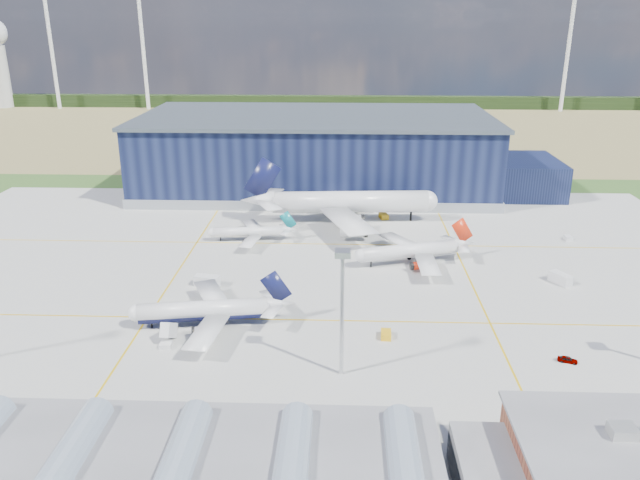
{
  "coord_description": "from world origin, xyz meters",
  "views": [
    {
      "loc": [
        9.95,
        -123.99,
        58.74
      ],
      "look_at": [
        4.58,
        15.15,
        8.4
      ],
      "focal_mm": 35.0,
      "sensor_mm": 36.0,
      "label": 1
    }
  ],
  "objects_px": {
    "airstair": "(169,334)",
    "car_a": "(568,360)",
    "hangar": "(324,156)",
    "gse_van_b": "(560,278)",
    "light_mast_center": "(342,293)",
    "airliner_red": "(410,244)",
    "gse_tug_c": "(384,216)",
    "airliner_navy": "(203,301)",
    "gse_tug_a": "(386,335)",
    "airliner_regional": "(248,227)",
    "car_b": "(552,422)",
    "gse_van_a": "(207,281)",
    "airliner_widebody": "(350,191)",
    "gse_tug_b": "(339,428)",
    "gse_van_c": "(414,427)",
    "gse_cart_a": "(568,238)",
    "gse_cart_b": "(276,230)"
  },
  "relations": [
    {
      "from": "gse_cart_a",
      "to": "airliner_red",
      "type": "bearing_deg",
      "value": -161.72
    },
    {
      "from": "gse_cart_a",
      "to": "gse_cart_b",
      "type": "height_order",
      "value": "gse_cart_b"
    },
    {
      "from": "gse_van_c",
      "to": "gse_tug_a",
      "type": "bearing_deg",
      "value": -14.34
    },
    {
      "from": "airliner_widebody",
      "to": "gse_tug_b",
      "type": "xyz_separation_m",
      "value": [
        -2.17,
        -101.0,
        -9.01
      ]
    },
    {
      "from": "airstair",
      "to": "car_b",
      "type": "relative_size",
      "value": 1.22
    },
    {
      "from": "gse_tug_c",
      "to": "gse_tug_a",
      "type": "bearing_deg",
      "value": -107.28
    },
    {
      "from": "light_mast_center",
      "to": "gse_tug_c",
      "type": "xyz_separation_m",
      "value": [
        12.42,
        88.33,
        -14.64
      ]
    },
    {
      "from": "gse_tug_a",
      "to": "gse_van_a",
      "type": "relative_size",
      "value": 0.55
    },
    {
      "from": "airliner_red",
      "to": "airliner_regional",
      "type": "distance_m",
      "value": 45.21
    },
    {
      "from": "airliner_navy",
      "to": "gse_tug_c",
      "type": "distance_m",
      "value": 81.86
    },
    {
      "from": "airliner_widebody",
      "to": "gse_tug_b",
      "type": "relative_size",
      "value": 20.78
    },
    {
      "from": "hangar",
      "to": "gse_van_b",
      "type": "distance_m",
      "value": 102.41
    },
    {
      "from": "airliner_regional",
      "to": "car_b",
      "type": "bearing_deg",
      "value": 119.76
    },
    {
      "from": "airliner_regional",
      "to": "gse_van_a",
      "type": "xyz_separation_m",
      "value": [
        -5.11,
        -30.82,
        -2.8
      ]
    },
    {
      "from": "airliner_regional",
      "to": "gse_tug_c",
      "type": "height_order",
      "value": "airliner_regional"
    },
    {
      "from": "gse_tug_b",
      "to": "gse_van_c",
      "type": "relative_size",
      "value": 0.59
    },
    {
      "from": "light_mast_center",
      "to": "gse_tug_b",
      "type": "relative_size",
      "value": 8.09
    },
    {
      "from": "gse_van_a",
      "to": "gse_tug_c",
      "type": "xyz_separation_m",
      "value": [
        43.45,
        52.08,
        -0.46
      ]
    },
    {
      "from": "airliner_regional",
      "to": "gse_van_a",
      "type": "distance_m",
      "value": 31.36
    },
    {
      "from": "gse_cart_a",
      "to": "airstair",
      "type": "xyz_separation_m",
      "value": [
        -95.29,
        -60.46,
        0.83
      ]
    },
    {
      "from": "airliner_red",
      "to": "gse_van_a",
      "type": "distance_m",
      "value": 50.41
    },
    {
      "from": "airstair",
      "to": "car_a",
      "type": "bearing_deg",
      "value": 1.98
    },
    {
      "from": "airliner_red",
      "to": "gse_van_b",
      "type": "relative_size",
      "value": 6.08
    },
    {
      "from": "airstair",
      "to": "gse_tug_c",
      "type": "bearing_deg",
      "value": 65.74
    },
    {
      "from": "gse_tug_c",
      "to": "airstair",
      "type": "height_order",
      "value": "airstair"
    },
    {
      "from": "car_a",
      "to": "gse_tug_a",
      "type": "bearing_deg",
      "value": 95.54
    },
    {
      "from": "gse_tug_a",
      "to": "gse_cart_b",
      "type": "xyz_separation_m",
      "value": [
        -27.8,
        60.81,
        0.03
      ]
    },
    {
      "from": "gse_van_c",
      "to": "airliner_red",
      "type": "bearing_deg",
      "value": -23.84
    },
    {
      "from": "airliner_red",
      "to": "hangar",
      "type": "bearing_deg",
      "value": -89.26
    },
    {
      "from": "light_mast_center",
      "to": "gse_tug_a",
      "type": "xyz_separation_m",
      "value": [
        8.57,
        13.24,
        -14.77
      ]
    },
    {
      "from": "airliner_regional",
      "to": "gse_van_b",
      "type": "distance_m",
      "value": 80.93
    },
    {
      "from": "airliner_red",
      "to": "gse_van_a",
      "type": "xyz_separation_m",
      "value": [
        -47.72,
        -15.75,
        -4.0
      ]
    },
    {
      "from": "light_mast_center",
      "to": "gse_van_a",
      "type": "distance_m",
      "value": 49.78
    },
    {
      "from": "car_a",
      "to": "airstair",
      "type": "bearing_deg",
      "value": 105.44
    },
    {
      "from": "light_mast_center",
      "to": "airliner_red",
      "type": "height_order",
      "value": "light_mast_center"
    },
    {
      "from": "airliner_red",
      "to": "gse_van_c",
      "type": "relative_size",
      "value": 6.7
    },
    {
      "from": "airliner_regional",
      "to": "gse_van_c",
      "type": "relative_size",
      "value": 5.17
    },
    {
      "from": "gse_tug_c",
      "to": "gse_van_c",
      "type": "bearing_deg",
      "value": -105.14
    },
    {
      "from": "airliner_navy",
      "to": "airliner_red",
      "type": "distance_m",
      "value": 56.39
    },
    {
      "from": "airliner_regional",
      "to": "gse_tug_a",
      "type": "height_order",
      "value": "airliner_regional"
    },
    {
      "from": "gse_tug_b",
      "to": "car_b",
      "type": "distance_m",
      "value": 32.35
    },
    {
      "from": "car_a",
      "to": "gse_van_c",
      "type": "bearing_deg",
      "value": 145.16
    },
    {
      "from": "hangar",
      "to": "car_a",
      "type": "distance_m",
      "value": 129.13
    },
    {
      "from": "airliner_navy",
      "to": "airliner_red",
      "type": "bearing_deg",
      "value": -150.45
    },
    {
      "from": "hangar",
      "to": "car_a",
      "type": "height_order",
      "value": "hangar"
    },
    {
      "from": "airliner_navy",
      "to": "airstair",
      "type": "relative_size",
      "value": 7.4
    },
    {
      "from": "airliner_widebody",
      "to": "car_b",
      "type": "distance_m",
      "value": 103.21
    },
    {
      "from": "airliner_navy",
      "to": "gse_van_a",
      "type": "height_order",
      "value": "airliner_navy"
    },
    {
      "from": "airliner_navy",
      "to": "gse_tug_a",
      "type": "distance_m",
      "value": 36.63
    },
    {
      "from": "airliner_widebody",
      "to": "airliner_regional",
      "type": "xyz_separation_m",
      "value": [
        -27.94,
        -17.94,
        -5.58
      ]
    }
  ]
}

